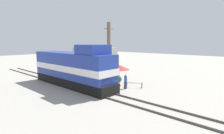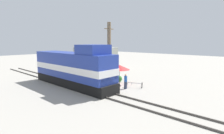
{
  "view_description": "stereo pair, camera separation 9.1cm",
  "coord_description": "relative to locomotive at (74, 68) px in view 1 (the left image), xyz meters",
  "views": [
    {
      "loc": [
        -12.05,
        -14.81,
        5.27
      ],
      "look_at": [
        1.2,
        -2.82,
        2.67
      ],
      "focal_mm": 28.0,
      "sensor_mm": 36.0,
      "label": 1
    },
    {
      "loc": [
        -11.99,
        -14.88,
        5.27
      ],
      "look_at": [
        1.2,
        -2.82,
        2.67
      ],
      "focal_mm": 28.0,
      "sensor_mm": 36.0,
      "label": 2
    }
  ],
  "objects": [
    {
      "name": "rail_far",
      "position": [
        0.72,
        -2.19,
        -2.06
      ],
      "size": [
        0.08,
        43.78,
        0.15
      ],
      "primitive_type": "cube",
      "color": "#4C4742",
      "rests_on": "ground_plane"
    },
    {
      "name": "billboard_sign",
      "position": [
        5.41,
        3.26,
        0.25
      ],
      "size": [
        2.11,
        0.12,
        3.13
      ],
      "color": "#595959",
      "rests_on": "ground_plane"
    },
    {
      "name": "utility_pole",
      "position": [
        6.96,
        0.84,
        1.94
      ],
      "size": [
        1.8,
        0.55,
        8.1
      ],
      "color": "#726047",
      "rests_on": "ground_plane"
    },
    {
      "name": "locomotive",
      "position": [
        0.0,
        0.0,
        0.0
      ],
      "size": [
        2.86,
        12.76,
        4.97
      ],
      "color": "black",
      "rests_on": "ground_plane"
    },
    {
      "name": "bicycle",
      "position": [
        4.27,
        -5.67,
        -1.78
      ],
      "size": [
        1.34,
        1.99,
        0.69
      ],
      "rotation": [
        0.0,
        0.0,
        -2.76
      ],
      "color": "black",
      "rests_on": "ground_plane"
    },
    {
      "name": "rail_near",
      "position": [
        -0.72,
        -2.19,
        -2.06
      ],
      "size": [
        0.08,
        43.78,
        0.15
      ],
      "primitive_type": "cube",
      "color": "#4C4742",
      "rests_on": "ground_plane"
    },
    {
      "name": "shrub_cluster",
      "position": [
        5.33,
        -2.51,
        -1.74
      ],
      "size": [
        0.8,
        0.8,
        0.8
      ],
      "primitive_type": "sphere",
      "color": "#2D722D",
      "rests_on": "ground_plane"
    },
    {
      "name": "vendor_umbrella",
      "position": [
        4.43,
        -3.33,
        -0.01
      ],
      "size": [
        2.56,
        2.56,
        2.42
      ],
      "color": "#4C4C4C",
      "rests_on": "ground_plane"
    },
    {
      "name": "ground_plane",
      "position": [
        0.0,
        -2.19,
        -2.14
      ],
      "size": [
        120.0,
        120.0,
        0.0
      ],
      "primitive_type": "plane",
      "color": "gray"
    },
    {
      "name": "person_bystander",
      "position": [
        3.17,
        -5.28,
        -1.22
      ],
      "size": [
        0.34,
        0.34,
        1.69
      ],
      "color": "#2D3347",
      "rests_on": "ground_plane"
    },
    {
      "name": "building_block_distant",
      "position": [
        9.89,
        7.09,
        -0.02
      ],
      "size": [
        5.32,
        6.49,
        4.24
      ],
      "primitive_type": "cube",
      "color": "#999E93",
      "rests_on": "ground_plane"
    }
  ]
}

